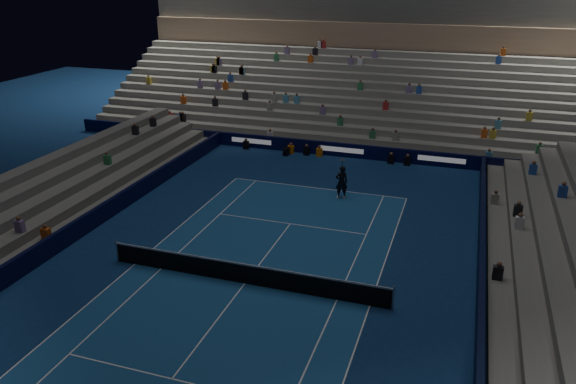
% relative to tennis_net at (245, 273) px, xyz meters
% --- Properties ---
extents(ground, '(90.00, 90.00, 0.00)m').
position_rel_tennis_net_xyz_m(ground, '(0.00, 0.00, -0.50)').
color(ground, navy).
rests_on(ground, ground).
extents(court_surface, '(10.97, 23.77, 0.01)m').
position_rel_tennis_net_xyz_m(court_surface, '(0.00, 0.00, -0.50)').
color(court_surface, navy).
rests_on(court_surface, ground).
extents(sponsor_barrier_far, '(44.00, 0.25, 1.00)m').
position_rel_tennis_net_xyz_m(sponsor_barrier_far, '(0.00, 18.50, -0.00)').
color(sponsor_barrier_far, black).
rests_on(sponsor_barrier_far, ground).
extents(sponsor_barrier_east, '(0.25, 37.00, 1.00)m').
position_rel_tennis_net_xyz_m(sponsor_barrier_east, '(9.70, 0.00, -0.00)').
color(sponsor_barrier_east, black).
rests_on(sponsor_barrier_east, ground).
extents(sponsor_barrier_west, '(0.25, 37.00, 1.00)m').
position_rel_tennis_net_xyz_m(sponsor_barrier_west, '(-9.70, 0.00, -0.00)').
color(sponsor_barrier_west, black).
rests_on(sponsor_barrier_west, ground).
extents(grandstand_main, '(44.00, 15.20, 11.20)m').
position_rel_tennis_net_xyz_m(grandstand_main, '(0.00, 27.90, 2.87)').
color(grandstand_main, slate).
rests_on(grandstand_main, ground).
extents(tennis_net, '(12.90, 0.10, 1.10)m').
position_rel_tennis_net_xyz_m(tennis_net, '(0.00, 0.00, 0.00)').
color(tennis_net, '#B2B2B7').
rests_on(tennis_net, ground).
extents(tennis_player, '(0.87, 0.74, 2.01)m').
position_rel_tennis_net_xyz_m(tennis_player, '(1.74, 10.83, 0.50)').
color(tennis_player, black).
rests_on(tennis_player, ground).
extents(broadcast_camera, '(0.42, 0.85, 0.54)m').
position_rel_tennis_net_xyz_m(broadcast_camera, '(-3.92, 17.50, -0.22)').
color(broadcast_camera, black).
rests_on(broadcast_camera, ground).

